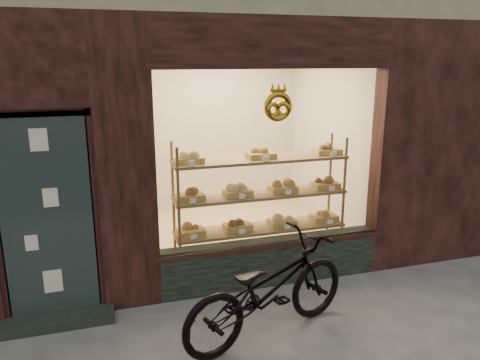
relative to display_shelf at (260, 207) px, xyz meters
name	(u,v)px	position (x,y,z in m)	size (l,w,h in m)	color
display_shelf	(260,207)	(0.00, 0.00, 0.00)	(2.20, 0.45, 1.70)	olive
bicycle	(268,289)	(-0.44, -1.47, -0.34)	(0.66, 1.91, 1.00)	black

